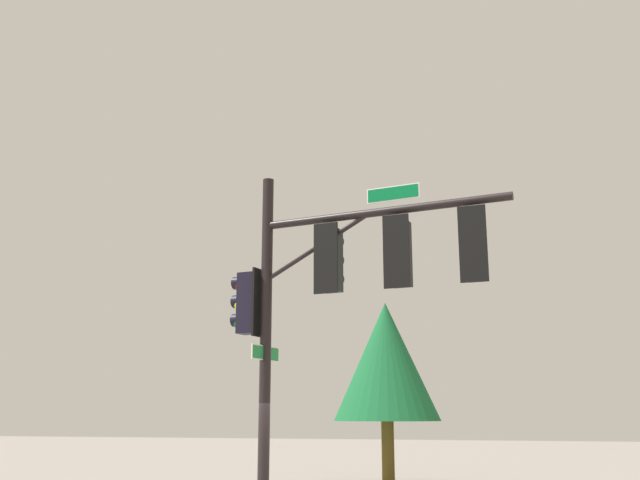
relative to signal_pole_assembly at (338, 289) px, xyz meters
The scene contains 2 objects.
signal_pole_assembly is the anchor object (origin of this frame).
tree_near 13.71m from the signal_pole_assembly, 97.14° to the left, with size 3.69×3.69×6.21m.
Camera 1 is at (4.40, -12.18, 2.30)m, focal length 41.11 mm.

